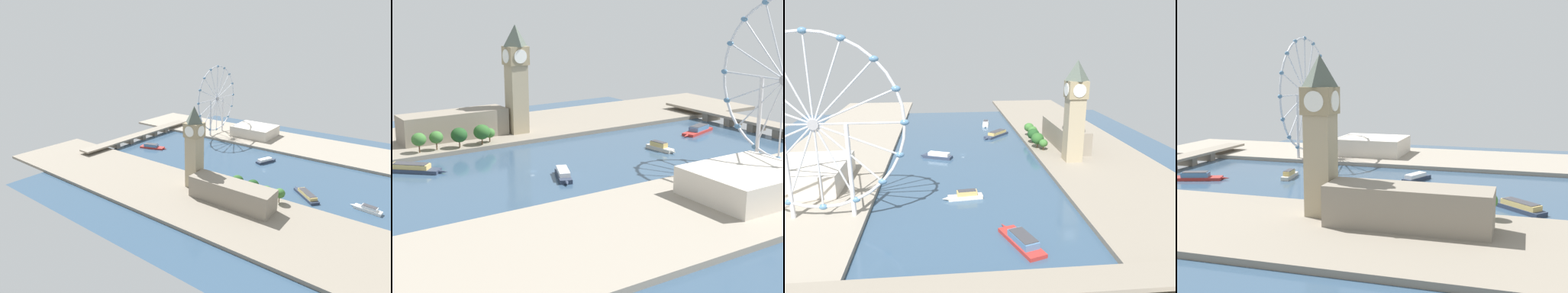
# 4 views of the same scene
# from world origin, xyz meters

# --- Properties ---
(ground_plane) EXTENTS (379.56, 379.56, 0.00)m
(ground_plane) POSITION_xyz_m (0.00, 0.00, 0.00)
(ground_plane) COLOR #334C66
(riverbank_left) EXTENTS (90.00, 520.00, 3.00)m
(riverbank_left) POSITION_xyz_m (-104.78, 0.00, 1.50)
(riverbank_left) COLOR gray
(riverbank_left) RESTS_ON ground_plane
(riverbank_right) EXTENTS (90.00, 520.00, 3.00)m
(riverbank_right) POSITION_xyz_m (104.78, 0.00, 1.50)
(riverbank_right) COLOR gray
(riverbank_right) RESTS_ON ground_plane
(clock_tower) EXTENTS (15.90, 15.90, 78.02)m
(clock_tower) POSITION_xyz_m (-84.65, 33.40, 43.73)
(clock_tower) COLOR tan
(clock_tower) RESTS_ON riverbank_left
(parliament_block) EXTENTS (22.00, 75.29, 19.06)m
(parliament_block) POSITION_xyz_m (-93.02, -12.25, 12.53)
(parliament_block) COLOR gray
(parliament_block) RESTS_ON riverbank_left
(tree_row_embankment) EXTENTS (12.82, 57.95, 13.65)m
(tree_row_embankment) POSITION_xyz_m (-66.74, -19.19, 11.39)
(tree_row_embankment) COLOR #513823
(tree_row_embankment) RESTS_ON riverbank_left
(riverside_hall) EXTENTS (48.26, 56.21, 14.24)m
(riverside_hall) POSITION_xyz_m (105.91, 65.58, 10.12)
(riverside_hall) COLOR beige
(riverside_hall) RESTS_ON riverbank_right
(river_bridge) EXTENTS (191.56, 16.48, 8.27)m
(river_bridge) POSITION_xyz_m (0.00, 193.43, 6.00)
(river_bridge) COLOR gray
(river_bridge) RESTS_ON ground_plane
(tour_boat_1) EXTENTS (19.09, 37.24, 5.62)m
(tour_boat_1) POSITION_xyz_m (-20.06, 151.93, 2.25)
(tour_boat_1) COLOR #B22D28
(tour_boat_1) RESTS_ON ground_plane
(tour_boat_2) EXTENTS (25.48, 7.60, 5.82)m
(tour_boat_2) POSITION_xyz_m (4.10, 94.49, 2.32)
(tour_boat_2) COLOR beige
(tour_boat_2) RESTS_ON ground_plane
(tour_boat_3) EXTENTS (28.17, 16.20, 4.99)m
(tour_boat_3) POSITION_xyz_m (21.47, 8.33, 2.14)
(tour_boat_3) COLOR #2D384C
(tour_boat_3) RESTS_ON ground_plane
(tour_boat_4) EXTENTS (28.93, 31.20, 5.34)m
(tour_boat_4) POSITION_xyz_m (-37.38, -59.42, 2.28)
(tour_boat_4) COLOR #2D384C
(tour_boat_4) RESTS_ON ground_plane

